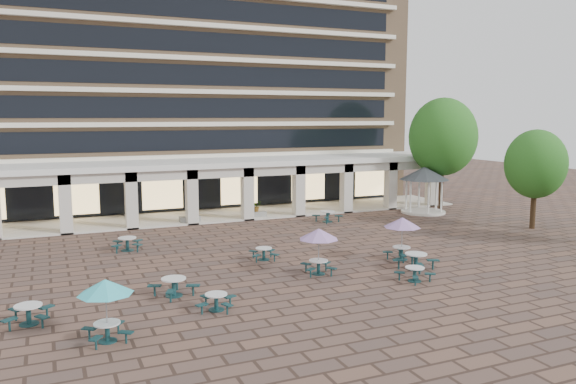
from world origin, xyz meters
The scene contains 19 objects.
ground centered at (0.00, 0.00, 0.00)m, with size 120.00×120.00×0.00m, color brown.
apartment_building centered at (0.00, 25.47, 12.60)m, with size 40.00×15.50×25.20m.
retail_arcade centered at (0.00, 14.80, 3.00)m, with size 42.00×6.60×4.40m.
picnic_table_0 centered at (-12.48, -4.54, 0.45)m, with size 1.87×1.87×0.76m.
picnic_table_1 centered at (-5.59, -5.81, 0.41)m, with size 1.87×1.87×0.68m.
picnic_table_2 centered at (4.12, -5.68, 0.41)m, with size 1.74×1.74×0.68m.
picnic_table_4 centered at (-9.94, -7.38, 1.87)m, with size 1.91×1.91×2.20m.
picnic_table_5 centered at (-6.78, -3.35, 0.48)m, with size 2.20×2.20×0.80m.
picnic_table_6 centered at (0.49, -2.79, 1.93)m, with size 1.97×1.97×2.27m.
picnic_table_7 centered at (5.41, -4.01, 0.50)m, with size 2.27×2.27×0.84m.
picnic_table_10 centered at (-0.99, 0.87, 0.40)m, with size 1.68×1.68×0.67m.
picnic_table_11 centered at (5.89, -2.05, 1.96)m, with size 2.00×2.00×2.31m.
picnic_table_12 centered at (-7.50, 5.98, 0.47)m, with size 1.95×1.95×0.78m.
picnic_table_13 centered at (7.27, 9.33, 0.48)m, with size 2.09×2.09×0.81m.
gazebo centered at (16.17, 9.75, 2.77)m, with size 3.96×3.96×3.68m.
tree_east_a centered at (19.21, 1.51, 4.48)m, with size 4.12×4.12×6.86m.
tree_east_c centered at (18.39, 10.39, 6.05)m, with size 5.55×5.55×9.25m.
planter_left centered at (-2.16, 12.90, 0.58)m, with size 1.50×0.81×1.35m.
planter_right centered at (2.99, 12.90, 0.57)m, with size 1.50×0.83×1.34m.
Camera 1 is at (-11.57, -26.88, 7.74)m, focal length 35.00 mm.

